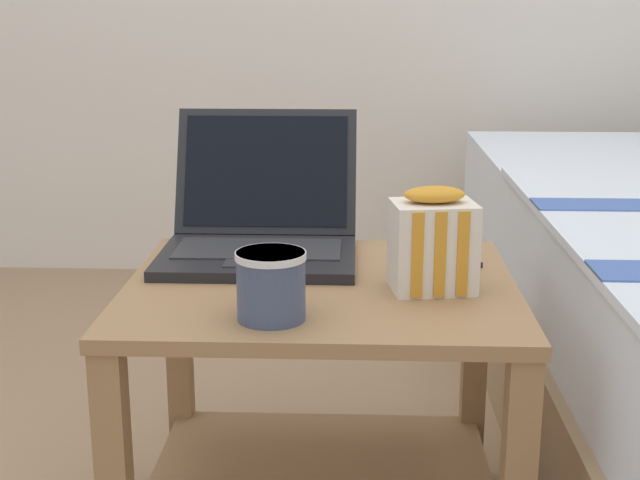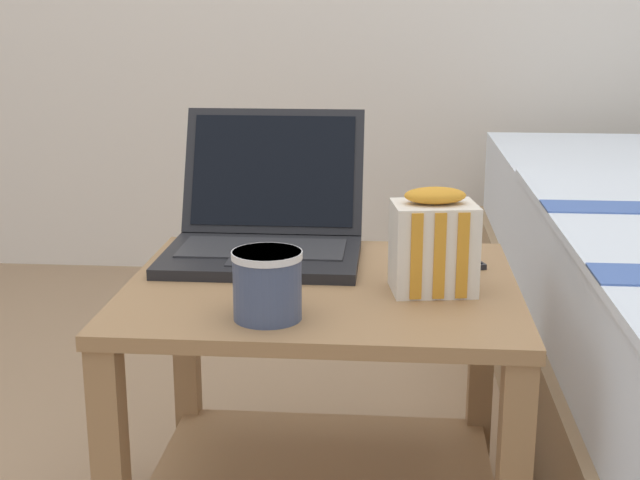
% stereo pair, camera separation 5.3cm
% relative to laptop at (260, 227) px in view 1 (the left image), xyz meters
% --- Properties ---
extents(bedside_table, '(0.61, 0.52, 0.47)m').
position_rel_laptop_xyz_m(bedside_table, '(0.11, -0.16, -0.21)').
color(bedside_table, '#997047').
rests_on(bedside_table, ground_plane).
extents(laptop, '(0.33, 0.34, 0.24)m').
position_rel_laptop_xyz_m(laptop, '(0.00, 0.00, 0.00)').
color(laptop, black).
rests_on(laptop, bedside_table).
extents(mug_front_left, '(0.10, 0.14, 0.10)m').
position_rel_laptop_xyz_m(mug_front_left, '(0.05, -0.33, 0.01)').
color(mug_front_left, '#3F4C6B').
rests_on(mug_front_left, bedside_table).
extents(snack_bag, '(0.14, 0.11, 0.16)m').
position_rel_laptop_xyz_m(snack_bag, '(0.28, -0.19, 0.03)').
color(snack_bag, silver).
rests_on(snack_bag, bedside_table).
extents(cell_phone, '(0.12, 0.15, 0.01)m').
position_rel_laptop_xyz_m(cell_phone, '(0.32, -0.02, -0.04)').
color(cell_phone, black).
rests_on(cell_phone, bedside_table).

